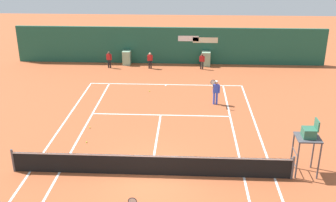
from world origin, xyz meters
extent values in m
plane|color=#A8512D|center=(0.00, 0.00, 0.00)|extent=(80.00, 80.00, 0.00)
cube|color=white|center=(0.00, 11.70, 0.00)|extent=(10.60, 0.10, 0.01)
cube|color=white|center=(-5.30, 0.00, 0.00)|extent=(0.10, 23.40, 0.01)
cube|color=white|center=(-4.00, 0.00, 0.00)|extent=(0.10, 23.40, 0.01)
cube|color=white|center=(4.00, 0.00, 0.00)|extent=(0.10, 23.40, 0.01)
cube|color=white|center=(5.30, 0.00, 0.00)|extent=(0.10, 23.40, 0.01)
cube|color=white|center=(0.00, 6.40, 0.00)|extent=(8.00, 0.10, 0.01)
cube|color=white|center=(0.00, 3.20, 0.00)|extent=(0.10, 6.40, 0.01)
cube|color=white|center=(0.00, 11.55, 0.00)|extent=(0.10, 0.24, 0.01)
cylinder|color=#4C4C51|center=(-6.00, 0.00, 0.53)|extent=(0.10, 0.10, 1.07)
cylinder|color=#4C4C51|center=(6.00, 0.00, 0.53)|extent=(0.10, 0.10, 1.07)
cube|color=black|center=(0.00, 0.00, 0.47)|extent=(12.00, 0.03, 0.95)
cube|color=white|center=(0.00, 0.00, 0.92)|extent=(12.00, 0.04, 0.06)
cube|color=#1E5642|center=(0.00, 17.00, 1.48)|extent=(25.00, 0.24, 2.96)
cube|color=beige|center=(2.88, 16.86, 1.99)|extent=(2.00, 0.02, 0.44)
cube|color=white|center=(1.53, 16.86, 2.11)|extent=(1.66, 0.02, 0.44)
cube|color=#8CB793|center=(-3.44, 16.45, 0.56)|extent=(0.63, 0.70, 1.12)
cube|color=#8CB793|center=(2.96, 16.45, 0.57)|extent=(0.68, 0.70, 1.14)
cylinder|color=#47474C|center=(6.17, 0.05, 0.84)|extent=(0.07, 0.07, 1.68)
cylinder|color=#47474C|center=(6.17, 0.95, 0.84)|extent=(0.07, 0.07, 1.68)
cylinder|color=#47474C|center=(7.07, 0.05, 0.84)|extent=(0.07, 0.07, 1.68)
cylinder|color=#47474C|center=(7.07, 0.95, 0.84)|extent=(0.07, 0.07, 1.68)
cylinder|color=#47474C|center=(6.17, 0.50, 0.50)|extent=(0.04, 0.81, 0.04)
cylinder|color=#47474C|center=(6.17, 0.50, 1.01)|extent=(0.04, 0.81, 0.04)
cube|color=#47474C|center=(6.62, 0.50, 1.71)|extent=(1.00, 1.00, 0.06)
cube|color=#2D664C|center=(6.62, 0.50, 1.94)|extent=(0.52, 0.56, 0.40)
cube|color=#2D664C|center=(6.91, 0.50, 2.32)|extent=(0.06, 0.56, 0.45)
cylinder|color=blue|center=(3.33, 8.24, 0.38)|extent=(0.12, 0.12, 0.76)
cylinder|color=blue|center=(3.16, 8.24, 0.38)|extent=(0.12, 0.12, 0.76)
cube|color=blue|center=(3.25, 8.24, 1.03)|extent=(0.35, 0.19, 0.53)
sphere|color=tan|center=(3.25, 8.24, 1.40)|extent=(0.21, 0.21, 0.21)
cylinder|color=white|center=(3.25, 8.24, 1.48)|extent=(0.20, 0.20, 0.06)
cylinder|color=blue|center=(3.46, 8.23, 0.99)|extent=(0.08, 0.08, 0.52)
cylinder|color=tan|center=(3.03, 7.98, 1.25)|extent=(0.09, 0.52, 0.08)
cylinder|color=black|center=(3.03, 7.72, 1.36)|extent=(0.03, 0.03, 0.22)
torus|color=black|center=(3.03, 7.72, 1.61)|extent=(0.30, 0.03, 0.30)
cylinder|color=silver|center=(3.03, 7.72, 1.61)|extent=(0.26, 0.01, 0.26)
torus|color=black|center=(-0.19, -4.16, 1.61)|extent=(0.30, 0.03, 0.30)
cylinder|color=silver|center=(-0.19, -4.16, 1.61)|extent=(0.26, 0.01, 0.26)
cylinder|color=black|center=(-4.60, 15.43, 0.33)|extent=(0.11, 0.11, 0.67)
cylinder|color=black|center=(-4.75, 15.46, 0.33)|extent=(0.11, 0.11, 0.67)
cube|color=#AD1E1E|center=(-4.68, 15.44, 0.90)|extent=(0.33, 0.22, 0.47)
sphere|color=brown|center=(-4.68, 15.44, 1.23)|extent=(0.18, 0.18, 0.18)
cylinder|color=#AD1E1E|center=(-4.49, 15.41, 0.87)|extent=(0.07, 0.07, 0.45)
cylinder|color=#AD1E1E|center=(-4.86, 15.47, 0.87)|extent=(0.07, 0.07, 0.45)
cylinder|color=black|center=(2.69, 15.43, 0.32)|extent=(0.10, 0.10, 0.64)
cylinder|color=black|center=(2.55, 15.45, 0.32)|extent=(0.10, 0.10, 0.64)
cube|color=#AD1E1E|center=(2.62, 15.44, 0.86)|extent=(0.31, 0.20, 0.44)
sphere|color=brown|center=(2.62, 15.44, 1.17)|extent=(0.17, 0.17, 0.17)
cylinder|color=#AD1E1E|center=(2.79, 15.41, 0.83)|extent=(0.07, 0.07, 0.43)
cylinder|color=#AD1E1E|center=(2.44, 15.47, 0.83)|extent=(0.07, 0.07, 0.43)
cylinder|color=black|center=(-1.38, 15.45, 0.33)|extent=(0.11, 0.11, 0.65)
cylinder|color=black|center=(-1.52, 15.43, 0.33)|extent=(0.11, 0.11, 0.65)
cube|color=#AD1E1E|center=(-1.45, 15.44, 0.88)|extent=(0.32, 0.21, 0.46)
sphere|color=beige|center=(-1.45, 15.44, 1.20)|extent=(0.18, 0.18, 0.18)
cylinder|color=#AD1E1E|center=(-1.27, 15.47, 0.85)|extent=(0.07, 0.07, 0.44)
cylinder|color=#AD1E1E|center=(-1.63, 15.41, 0.85)|extent=(0.07, 0.07, 0.44)
sphere|color=#CCE033|center=(-3.48, 2.78, 0.03)|extent=(0.07, 0.07, 0.07)
sphere|color=#CCE033|center=(-3.70, 4.47, 0.03)|extent=(0.07, 0.07, 0.07)
sphere|color=#CCE033|center=(-1.01, 10.23, 0.03)|extent=(0.07, 0.07, 0.07)
camera|label=1|loc=(1.50, -14.89, 9.43)|focal=43.05mm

